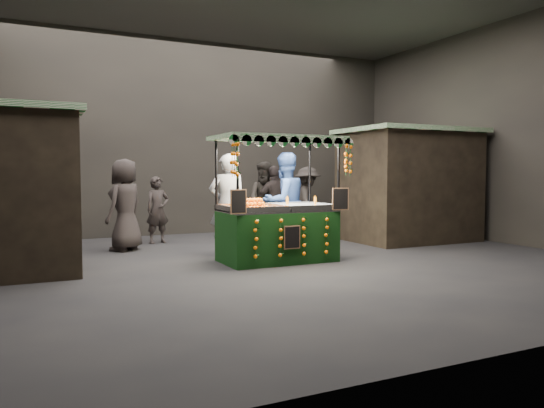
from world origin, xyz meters
name	(u,v)px	position (x,y,z in m)	size (l,w,h in m)	color
ground	(265,264)	(0.00, 0.00, 0.00)	(12.00, 12.00, 0.00)	black
market_hall	(265,67)	(0.00, 0.00, 3.38)	(12.10, 10.10, 5.05)	black
neighbour_stall_right	(408,185)	(4.40, 1.50, 1.31)	(3.00, 2.20, 2.60)	black
juice_stall	(278,223)	(0.33, 0.15, 0.69)	(2.30, 1.35, 2.23)	black
vendor_grey	(228,205)	(-0.26, 1.14, 0.97)	(0.79, 0.60, 1.95)	gray
vendor_blue	(284,202)	(0.93, 1.09, 0.99)	(1.06, 0.88, 1.99)	navy
shopper_0	(158,210)	(-1.04, 3.51, 0.75)	(0.62, 0.47, 1.50)	black
shopper_1	(266,201)	(1.34, 2.81, 0.92)	(1.13, 1.12, 1.85)	black
shopper_2	(275,204)	(1.44, 2.57, 0.88)	(1.04, 0.47, 1.75)	black
shopper_3	(308,202)	(2.55, 3.02, 0.87)	(1.02, 1.28, 1.74)	black
shopper_4	(125,205)	(-1.90, 2.68, 0.93)	(1.07, 1.06, 1.87)	black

